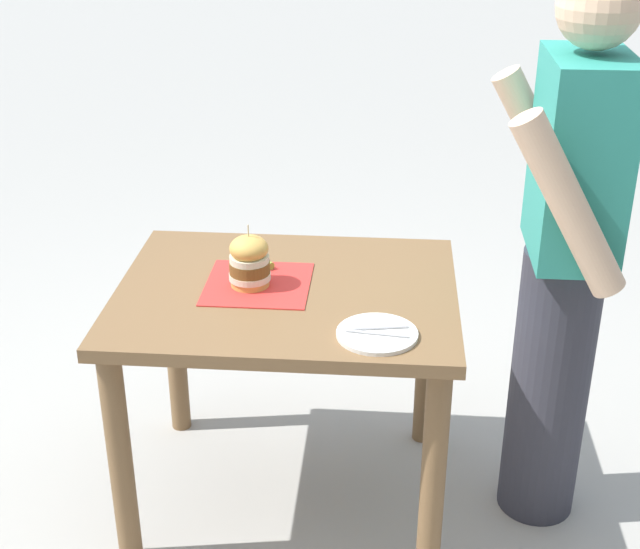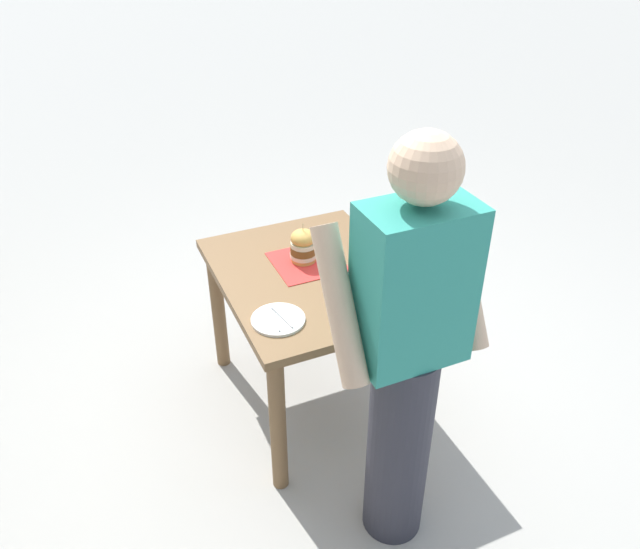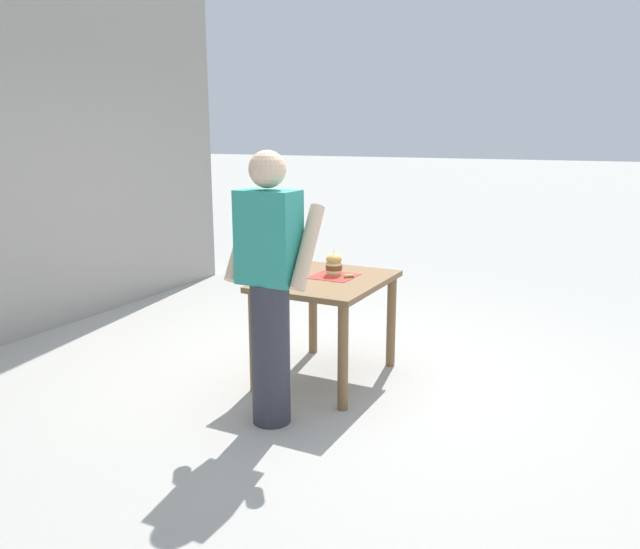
% 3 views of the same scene
% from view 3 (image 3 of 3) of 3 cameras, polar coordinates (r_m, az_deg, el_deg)
% --- Properties ---
extents(ground_plane, '(80.00, 80.00, 0.00)m').
position_cam_3_polar(ground_plane, '(4.72, 0.56, -9.38)').
color(ground_plane, '#ADAAA3').
extents(patio_table, '(0.80, 1.01, 0.76)m').
position_cam_3_polar(patio_table, '(4.52, 0.57, -2.04)').
color(patio_table, brown).
rests_on(patio_table, ground).
extents(serving_paper, '(0.31, 0.31, 0.00)m').
position_cam_3_polar(serving_paper, '(4.56, 1.29, -0.14)').
color(serving_paper, red).
rests_on(serving_paper, patio_table).
extents(sandwich, '(0.12, 0.12, 0.19)m').
position_cam_3_polar(sandwich, '(4.56, 1.28, 0.90)').
color(sandwich, gold).
rests_on(sandwich, serving_paper).
extents(pickle_spear, '(0.07, 0.07, 0.02)m').
position_cam_3_polar(pickle_spear, '(4.50, 2.66, -0.13)').
color(pickle_spear, '#8EA83D').
rests_on(pickle_spear, serving_paper).
extents(side_plate_with_forks, '(0.22, 0.22, 0.02)m').
position_cam_3_polar(side_plate_with_forks, '(4.38, -4.09, -0.67)').
color(side_plate_with_forks, white).
rests_on(side_plate_with_forks, patio_table).
extents(diner_across_table, '(0.55, 0.35, 1.69)m').
position_cam_3_polar(diner_across_table, '(3.77, -4.61, -1.02)').
color(diner_across_table, '#33333D').
rests_on(diner_across_table, ground).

